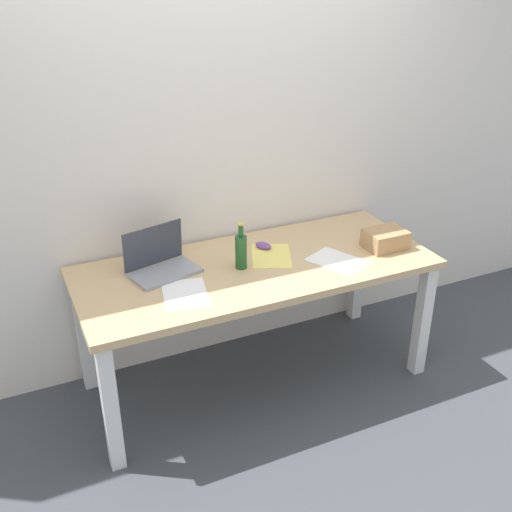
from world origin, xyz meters
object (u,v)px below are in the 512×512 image
(desk, at_px, (256,279))
(cardboard_box, at_px, (385,239))
(beer_bottle, at_px, (241,251))
(computer_mouse, at_px, (263,246))
(laptop_left, at_px, (161,263))

(desk, distance_m, cardboard_box, 0.76)
(beer_bottle, xyz_separation_m, computer_mouse, (0.20, 0.16, -0.08))
(beer_bottle, bearing_deg, computer_mouse, 38.59)
(laptop_left, distance_m, cardboard_box, 1.24)
(laptop_left, bearing_deg, desk, -15.28)
(desk, xyz_separation_m, beer_bottle, (-0.09, -0.00, 0.19))
(beer_bottle, height_order, computer_mouse, beer_bottle)
(laptop_left, bearing_deg, computer_mouse, 2.86)
(beer_bottle, bearing_deg, desk, 1.75)
(desk, relative_size, laptop_left, 4.96)
(beer_bottle, bearing_deg, laptop_left, 161.27)
(beer_bottle, relative_size, computer_mouse, 2.51)
(cardboard_box, bearing_deg, desk, 171.39)
(desk, height_order, cardboard_box, cardboard_box)
(computer_mouse, bearing_deg, beer_bottle, -170.02)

